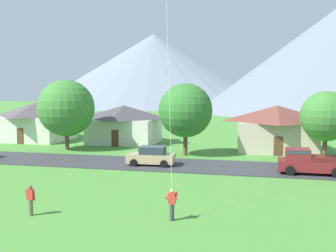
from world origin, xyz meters
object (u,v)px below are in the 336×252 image
tree_left_of_center (326,116)px  parked_car_tan_mid_east (151,156)px  house_left_center (124,124)px  house_right_center (277,127)px  house_leftmost (37,121)px  tree_center (66,108)px  tree_right_of_center (186,110)px  pickup_truck_maroon_west_side (310,162)px  watcher_person (31,200)px

tree_left_of_center → parked_car_tan_mid_east: 17.62m
house_left_center → house_right_center: size_ratio=0.99×
house_leftmost → house_left_center: (12.37, 0.10, -0.15)m
tree_left_of_center → tree_center: bearing=-179.0°
house_leftmost → house_right_center: house_leftmost is taller
tree_right_of_center → pickup_truck_maroon_west_side: 13.81m
tree_right_of_center → parked_car_tan_mid_east: size_ratio=1.74×
tree_right_of_center → watcher_person: tree_right_of_center is taller
house_leftmost → parked_car_tan_mid_east: house_leftmost is taller
tree_right_of_center → parked_car_tan_mid_east: 7.52m
tree_center → house_left_center: bearing=58.3°
tree_right_of_center → house_right_center: bearing=29.8°
pickup_truck_maroon_west_side → parked_car_tan_mid_east: bearing=176.9°
tree_left_of_center → tree_right_of_center: tree_right_of_center is taller
house_left_center → watcher_person: bearing=-80.5°
tree_right_of_center → house_leftmost: bearing=160.6°
house_left_center → tree_left_of_center: bearing=-15.9°
house_right_center → tree_left_of_center: 6.26m
tree_center → watcher_person: bearing=-67.2°
house_right_center → watcher_person: 29.98m
house_left_center → tree_center: (-4.36, -7.05, 2.24)m
tree_left_of_center → watcher_person: 29.05m
tree_left_of_center → watcher_person: tree_left_of_center is taller
house_left_center → pickup_truck_maroon_west_side: (20.76, -14.68, -1.43)m
watcher_person → tree_center: bearing=112.8°
house_right_center → house_leftmost: bearing=175.8°
tree_left_of_center → house_leftmost: bearing=169.6°
house_left_center → watcher_person: size_ratio=5.25×
tree_center → tree_right_of_center: (13.72, -0.71, -0.07)m
house_leftmost → tree_left_of_center: 36.07m
tree_center → house_leftmost: bearing=139.1°
tree_center → watcher_person: tree_center is taller
house_leftmost → house_right_center: (31.07, -2.30, -0.02)m
parked_car_tan_mid_east → pickup_truck_maroon_west_side: 13.34m
tree_center → pickup_truck_maroon_west_side: bearing=-16.9°
house_leftmost → pickup_truck_maroon_west_side: house_leftmost is taller
pickup_truck_maroon_west_side → house_right_center: bearing=99.5°
tree_right_of_center → parked_car_tan_mid_east: tree_right_of_center is taller
tree_left_of_center → watcher_person: (-18.27, -22.35, -3.31)m
tree_left_of_center → pickup_truck_maroon_west_side: (-2.33, -8.10, -3.13)m
tree_right_of_center → parked_car_tan_mid_east: bearing=-107.3°
house_right_center → pickup_truck_maroon_west_side: (2.06, -12.27, -1.55)m
house_right_center → tree_left_of_center: tree_left_of_center is taller
tree_left_of_center → pickup_truck_maroon_west_side: bearing=-106.0°
tree_left_of_center → house_right_center: bearing=136.4°
house_left_center → tree_center: 8.59m
parked_car_tan_mid_east → tree_right_of_center: bearing=72.7°
house_leftmost → house_right_center: bearing=-4.2°
tree_left_of_center → tree_center: 27.45m
house_left_center → tree_left_of_center: 24.07m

